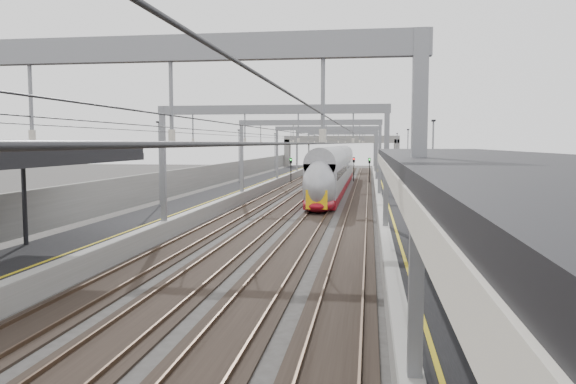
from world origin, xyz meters
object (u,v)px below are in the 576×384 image
(train, at_px, (335,174))
(bench, at_px, (524,339))
(overbridge, at_px, (341,144))
(signal_green, at_px, (291,166))

(train, distance_m, bench, 52.57)
(overbridge, height_order, signal_green, overbridge)
(train, relative_size, bench, 27.16)
(train, bearing_deg, overbridge, 91.91)
(overbridge, bearing_deg, bench, -84.97)
(overbridge, distance_m, signal_green, 33.52)
(train, height_order, bench, train)
(overbridge, height_order, train, overbridge)
(overbridge, bearing_deg, train, -88.09)
(overbridge, xyz_separation_m, train, (1.50, -44.97, -3.29))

